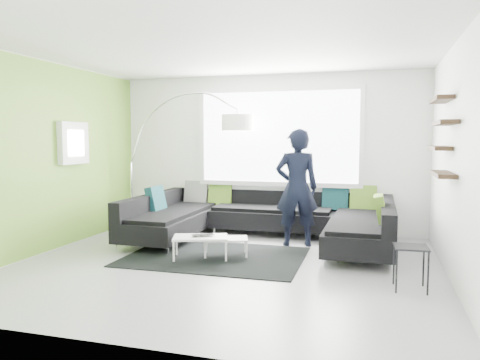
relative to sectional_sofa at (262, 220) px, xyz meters
name	(u,v)px	position (x,y,z in m)	size (l,w,h in m)	color
ground	(224,266)	(-0.16, -1.42, -0.38)	(5.50, 5.50, 0.00)	gray
room_shell	(232,128)	(-0.12, -1.22, 1.43)	(5.54, 5.04, 2.82)	white
sectional_sofa	(262,220)	(0.00, 0.00, 0.00)	(4.01, 2.48, 0.86)	black
rug	(215,257)	(-0.43, -1.02, -0.37)	(2.46, 1.79, 0.01)	black
coffee_table	(213,246)	(-0.44, -1.05, -0.22)	(0.97, 0.56, 0.32)	white
arc_lamp	(131,163)	(-2.55, 0.43, 0.86)	(2.29, 0.62, 2.47)	white
side_table	(410,268)	(2.12, -1.77, -0.14)	(0.36, 0.36, 0.49)	black
person	(297,188)	(0.55, 0.01, 0.53)	(0.76, 0.62, 1.82)	black
laptop	(204,236)	(-0.54, -1.18, -0.05)	(0.37, 0.34, 0.02)	black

